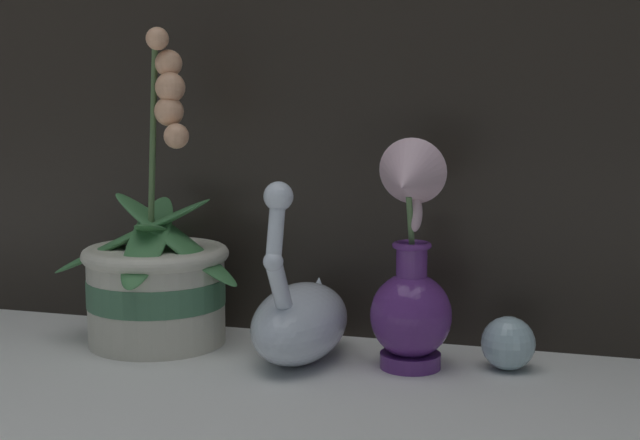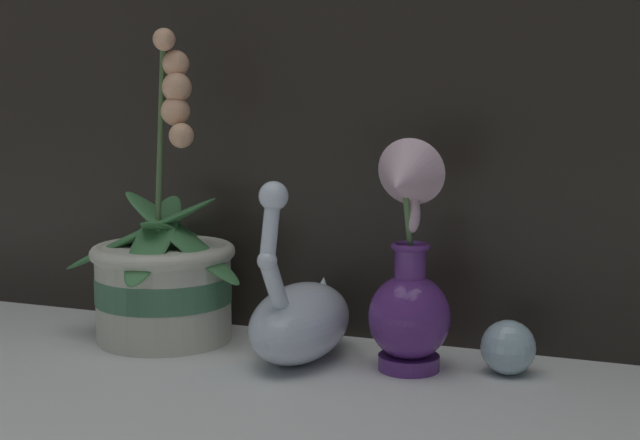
{
  "view_description": "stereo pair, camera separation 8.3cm",
  "coord_description": "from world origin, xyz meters",
  "px_view_note": "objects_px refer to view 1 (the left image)",
  "views": [
    {
      "loc": [
        0.32,
        -0.91,
        0.32
      ],
      "look_at": [
        0.02,
        0.12,
        0.18
      ],
      "focal_mm": 50.0,
      "sensor_mm": 36.0,
      "label": 1
    },
    {
      "loc": [
        0.4,
        -0.88,
        0.32
      ],
      "look_at": [
        0.02,
        0.12,
        0.18
      ],
      "focal_mm": 50.0,
      "sensor_mm": 36.0,
      "label": 2
    }
  ],
  "objects_px": {
    "orchid_potted_plant": "(157,279)",
    "glass_sphere": "(508,343)",
    "swan_figurine": "(301,317)",
    "blue_vase": "(410,279)"
  },
  "relations": [
    {
      "from": "blue_vase",
      "to": "glass_sphere",
      "type": "relative_size",
      "value": 4.29
    },
    {
      "from": "orchid_potted_plant",
      "to": "glass_sphere",
      "type": "relative_size",
      "value": 6.36
    },
    {
      "from": "orchid_potted_plant",
      "to": "blue_vase",
      "type": "relative_size",
      "value": 1.48
    },
    {
      "from": "orchid_potted_plant",
      "to": "glass_sphere",
      "type": "distance_m",
      "value": 0.46
    },
    {
      "from": "blue_vase",
      "to": "glass_sphere",
      "type": "distance_m",
      "value": 0.14
    },
    {
      "from": "swan_figurine",
      "to": "glass_sphere",
      "type": "distance_m",
      "value": 0.25
    },
    {
      "from": "orchid_potted_plant",
      "to": "blue_vase",
      "type": "bearing_deg",
      "value": -3.81
    },
    {
      "from": "swan_figurine",
      "to": "blue_vase",
      "type": "xyz_separation_m",
      "value": [
        0.14,
        -0.0,
        0.06
      ]
    },
    {
      "from": "glass_sphere",
      "to": "blue_vase",
      "type": "bearing_deg",
      "value": -163.08
    },
    {
      "from": "swan_figurine",
      "to": "blue_vase",
      "type": "distance_m",
      "value": 0.15
    }
  ]
}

